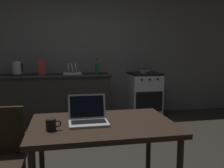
# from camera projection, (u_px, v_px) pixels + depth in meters

# --- Properties ---
(ground_plane) EXTENTS (12.00, 12.00, 0.00)m
(ground_plane) POSITION_uv_depth(u_px,v_px,m) (101.00, 162.00, 3.03)
(ground_plane) COLOR #2D2823
(back_wall) EXTENTS (6.40, 0.10, 2.80)m
(back_wall) POSITION_uv_depth(u_px,v_px,m) (98.00, 48.00, 5.13)
(back_wall) COLOR #5F5F5E
(back_wall) RESTS_ON ground_plane
(kitchen_counter) EXTENTS (2.16, 0.64, 0.89)m
(kitchen_counter) POSITION_uv_depth(u_px,v_px,m) (54.00, 98.00, 4.75)
(kitchen_counter) COLOR #282623
(kitchen_counter) RESTS_ON ground_plane
(stove_oven) EXTENTS (0.60, 0.62, 0.89)m
(stove_oven) POSITION_uv_depth(u_px,v_px,m) (144.00, 94.00, 5.10)
(stove_oven) COLOR #B7BABF
(stove_oven) RESTS_ON ground_plane
(dining_table) EXTENTS (1.18, 0.81, 0.76)m
(dining_table) POSITION_uv_depth(u_px,v_px,m) (103.00, 132.00, 2.07)
(dining_table) COLOR #332319
(dining_table) RESTS_ON ground_plane
(chair) EXTENTS (0.40, 0.40, 0.88)m
(chair) POSITION_uv_depth(u_px,v_px,m) (0.00, 154.00, 2.08)
(chair) COLOR #2D2116
(chair) RESTS_ON ground_plane
(laptop) EXTENTS (0.32, 0.27, 0.22)m
(laptop) POSITION_uv_depth(u_px,v_px,m) (88.00, 117.00, 2.06)
(laptop) COLOR silver
(laptop) RESTS_ON dining_table
(electric_kettle) EXTENTS (0.19, 0.17, 0.26)m
(electric_kettle) POSITION_uv_depth(u_px,v_px,m) (17.00, 68.00, 4.55)
(electric_kettle) COLOR black
(electric_kettle) RESTS_ON kitchen_counter
(bottle) EXTENTS (0.06, 0.06, 0.29)m
(bottle) POSITION_uv_depth(u_px,v_px,m) (97.00, 67.00, 4.78)
(bottle) COLOR #19592D
(bottle) RESTS_ON kitchen_counter
(frying_pan) EXTENTS (0.22, 0.39, 0.05)m
(frying_pan) POSITION_uv_depth(u_px,v_px,m) (145.00, 72.00, 5.00)
(frying_pan) COLOR gray
(frying_pan) RESTS_ON stove_oven
(coffee_mug) EXTENTS (0.12, 0.08, 0.09)m
(coffee_mug) POSITION_uv_depth(u_px,v_px,m) (51.00, 125.00, 1.87)
(coffee_mug) COLOR black
(coffee_mug) RESTS_ON dining_table
(cereal_box) EXTENTS (0.13, 0.05, 0.27)m
(cereal_box) POSITION_uv_depth(u_px,v_px,m) (42.00, 68.00, 4.65)
(cereal_box) COLOR #B2382D
(cereal_box) RESTS_ON kitchen_counter
(dish_rack) EXTENTS (0.34, 0.26, 0.21)m
(dish_rack) POSITION_uv_depth(u_px,v_px,m) (72.00, 72.00, 4.75)
(dish_rack) COLOR silver
(dish_rack) RESTS_ON kitchen_counter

